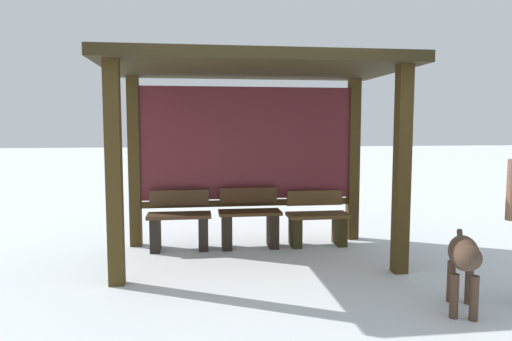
{
  "coord_description": "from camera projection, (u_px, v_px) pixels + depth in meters",
  "views": [
    {
      "loc": [
        -0.68,
        -5.38,
        1.57
      ],
      "look_at": [
        -0.02,
        -0.33,
        1.08
      ],
      "focal_mm": 32.52,
      "sensor_mm": 36.0,
      "label": 1
    }
  ],
  "objects": [
    {
      "name": "dog",
      "position": [
        464.0,
        258.0,
        3.86
      ],
      "size": [
        0.5,
        0.84,
        0.66
      ],
      "color": "#4B3527",
      "rests_on": "ground"
    },
    {
      "name": "bus_shelter",
      "position": [
        252.0,
        103.0,
        5.57
      ],
      "size": [
        3.37,
        1.95,
        2.32
      ],
      "color": "#3F2E13",
      "rests_on": "ground"
    },
    {
      "name": "bench_center_inside",
      "position": [
        250.0,
        222.0,
        5.99
      ],
      "size": [
        0.8,
        0.37,
        0.76
      ],
      "color": "#422914",
      "rests_on": "ground"
    },
    {
      "name": "bench_right_inside",
      "position": [
        317.0,
        222.0,
        6.11
      ],
      "size": [
        0.8,
        0.38,
        0.71
      ],
      "color": "#54391C",
      "rests_on": "ground"
    },
    {
      "name": "ground_plane",
      "position": [
        254.0,
        257.0,
        5.55
      ],
      "size": [
        60.0,
        60.0,
        0.0
      ],
      "primitive_type": "plane",
      "color": "white"
    },
    {
      "name": "bench_left_inside",
      "position": [
        179.0,
        225.0,
        5.88
      ],
      "size": [
        0.8,
        0.36,
        0.75
      ],
      "color": "#462E1B",
      "rests_on": "ground"
    }
  ]
}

